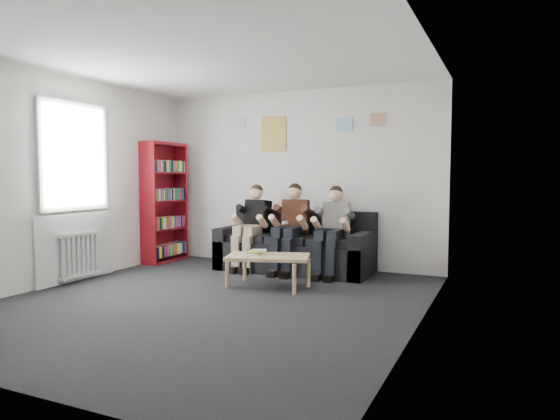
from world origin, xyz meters
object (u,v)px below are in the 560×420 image
at_px(sofa, 295,249).
at_px(person_middle, 290,228).
at_px(bookshelf, 165,202).
at_px(coffee_table, 268,259).
at_px(person_right, 332,231).
at_px(person_left, 251,227).

distance_m(sofa, person_middle, 0.39).
relative_size(bookshelf, coffee_table, 1.91).
bearing_deg(bookshelf, person_right, 0.53).
distance_m(person_middle, person_right, 0.63).
bearing_deg(person_middle, person_left, 169.90).
distance_m(bookshelf, person_right, 2.87).
distance_m(coffee_table, person_middle, 1.02).
bearing_deg(person_left, bookshelf, -173.82).
height_order(sofa, bookshelf, bookshelf).
xyz_separation_m(bookshelf, person_right, (2.85, -0.04, -0.33)).
bearing_deg(bookshelf, coffee_table, -21.96).
xyz_separation_m(coffee_table, person_middle, (-0.12, 0.97, 0.29)).
distance_m(sofa, person_right, 0.73).
relative_size(bookshelf, person_right, 1.53).
xyz_separation_m(person_middle, person_right, (0.63, 0.00, -0.01)).
height_order(sofa, person_right, person_right).
xyz_separation_m(sofa, person_middle, (0.00, -0.20, 0.34)).
bearing_deg(sofa, coffee_table, -84.11).
bearing_deg(person_right, bookshelf, 173.51).
bearing_deg(bookshelf, person_middle, 0.27).
distance_m(sofa, person_left, 0.74).
relative_size(person_left, person_middle, 0.98).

